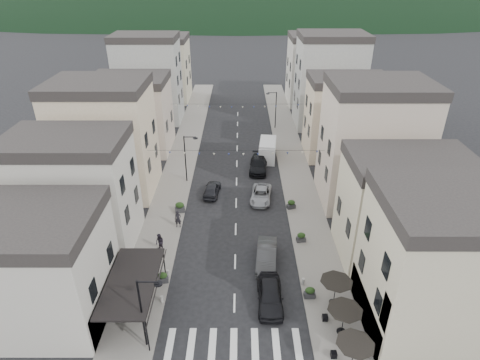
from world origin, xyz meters
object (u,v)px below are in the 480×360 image
at_px(parked_car_a, 270,295).
at_px(delivery_van, 268,149).
at_px(parked_car_e, 212,189).
at_px(parked_car_b, 267,255).
at_px(parked_car_d, 258,165).
at_px(pedestrian_a, 178,219).
at_px(pedestrian_b, 160,243).
at_px(parked_car_c, 261,195).

height_order(parked_car_a, delivery_van, delivery_van).
relative_size(parked_car_a, parked_car_e, 1.18).
relative_size(parked_car_b, parked_car_d, 0.92).
xyz_separation_m(parked_car_a, parked_car_d, (0.00, 23.14, -0.05)).
xyz_separation_m(parked_car_e, pedestrian_a, (-3.00, -6.61, 0.35)).
xyz_separation_m(parked_car_d, pedestrian_b, (-9.76, -16.68, 0.23)).
relative_size(parked_car_a, pedestrian_a, 2.60).
relative_size(delivery_van, pedestrian_a, 3.02).
bearing_deg(pedestrian_b, parked_car_a, 7.14).
distance_m(parked_car_a, pedestrian_b, 11.71).
height_order(parked_car_a, parked_car_d, parked_car_a).
distance_m(parked_car_a, parked_car_d, 23.14).
distance_m(parked_car_a, parked_car_b, 4.86).
relative_size(parked_car_b, parked_car_e, 1.20).
distance_m(parked_car_b, parked_car_e, 13.25).
relative_size(parked_car_c, parked_car_e, 1.17).
xyz_separation_m(delivery_van, pedestrian_b, (-11.15, -20.38, -0.27)).
xyz_separation_m(parked_car_c, pedestrian_b, (-9.76, -9.24, 0.35)).
height_order(pedestrian_a, pedestrian_b, pedestrian_a).
bearing_deg(parked_car_c, parked_car_a, -82.78).
distance_m(parked_car_c, parked_car_e, 5.72).
height_order(parked_car_b, pedestrian_a, pedestrian_a).
relative_size(parked_car_a, delivery_van, 0.86).
bearing_deg(parked_car_d, parked_car_b, -85.17).
height_order(parked_car_c, delivery_van, delivery_van).
distance_m(parked_car_a, delivery_van, 26.88).
xyz_separation_m(parked_car_b, pedestrian_a, (-8.60, 5.39, 0.24)).
relative_size(parked_car_d, parked_car_e, 1.31).
distance_m(parked_car_d, pedestrian_a, 15.49).
bearing_deg(parked_car_b, pedestrian_a, 153.43).
xyz_separation_m(parked_car_b, pedestrian_b, (-9.76, 1.59, 0.20)).
bearing_deg(pedestrian_a, pedestrian_b, -107.54).
relative_size(parked_car_d, pedestrian_a, 2.88).
xyz_separation_m(parked_car_a, parked_car_b, (0.00, 4.86, -0.02)).
bearing_deg(delivery_van, parked_car_e, -119.01).
bearing_deg(parked_car_c, parked_car_e, 175.43).
relative_size(parked_car_a, parked_car_c, 1.01).
bearing_deg(parked_car_b, parked_car_c, 95.52).
xyz_separation_m(parked_car_d, parked_car_e, (-5.60, -6.27, -0.08)).
distance_m(parked_car_e, pedestrian_b, 11.21).
bearing_deg(parked_car_b, parked_car_e, 120.53).
bearing_deg(delivery_van, pedestrian_a, -115.05).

